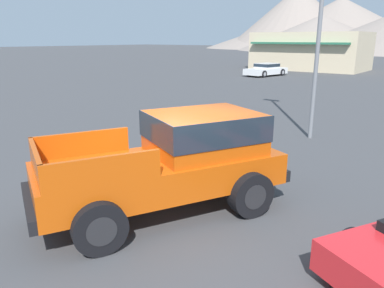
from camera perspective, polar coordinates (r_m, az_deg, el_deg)
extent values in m
plane|color=#424244|center=(8.03, -1.93, -9.42)|extent=(320.00, 320.00, 0.00)
cube|color=#CC4C0C|center=(7.52, -4.71, -4.43)|extent=(3.75, 5.16, 0.63)
cube|color=#CC4C0C|center=(7.70, 1.82, 1.76)|extent=(2.47, 2.66, 0.83)
cube|color=#1E2833|center=(7.66, 1.83, 2.84)|extent=(2.52, 2.71, 0.53)
cube|color=#CC4C0C|center=(7.83, -16.52, 0.04)|extent=(0.89, 1.78, 0.48)
cube|color=#CC4C0C|center=(6.14, -13.34, -4.03)|extent=(0.89, 1.78, 0.48)
cube|color=#CC4C0C|center=(6.87, -22.66, -2.72)|extent=(1.67, 0.84, 0.48)
cube|color=black|center=(8.75, 10.41, -3.06)|extent=(1.74, 0.93, 0.24)
cube|color=black|center=(7.12, -23.53, -8.63)|extent=(1.74, 0.93, 0.24)
cylinder|color=black|center=(9.08, 1.76, -3.29)|extent=(0.68, 0.96, 0.91)
cylinder|color=#232326|center=(9.08, 1.76, -3.29)|extent=(0.53, 0.60, 0.50)
cylinder|color=black|center=(7.54, 8.90, -7.58)|extent=(0.68, 0.96, 0.91)
cylinder|color=#232326|center=(7.54, 8.90, -7.58)|extent=(0.53, 0.60, 0.50)
cylinder|color=black|center=(8.17, -17.11, -6.24)|extent=(0.68, 0.96, 0.91)
cylinder|color=#232326|center=(8.17, -17.11, -6.24)|extent=(0.53, 0.60, 0.50)
cylinder|color=black|center=(6.42, -13.93, -12.24)|extent=(0.68, 0.96, 0.91)
cylinder|color=#232326|center=(6.42, -13.93, -12.24)|extent=(0.53, 0.60, 0.50)
cylinder|color=black|center=(6.42, 23.20, -14.51)|extent=(0.49, 0.67, 0.64)
cylinder|color=#9E9EA3|center=(6.42, 23.20, -14.51)|extent=(0.37, 0.42, 0.35)
cube|color=white|center=(36.76, 11.18, 10.84)|extent=(2.60, 4.77, 0.55)
cube|color=white|center=(36.81, 11.33, 11.63)|extent=(1.92, 2.15, 0.46)
cube|color=#1E2833|center=(36.81, 11.34, 11.72)|extent=(1.96, 2.20, 0.28)
cylinder|color=black|center=(35.13, 10.90, 10.43)|extent=(0.33, 0.66, 0.63)
cylinder|color=#9E9EA3|center=(35.13, 10.90, 10.43)|extent=(0.29, 0.38, 0.35)
cylinder|color=black|center=(36.22, 8.68, 10.68)|extent=(0.33, 0.66, 0.63)
cylinder|color=#9E9EA3|center=(36.22, 8.68, 10.68)|extent=(0.29, 0.38, 0.35)
cylinder|color=black|center=(37.38, 13.58, 10.58)|extent=(0.33, 0.66, 0.63)
cylinder|color=#9E9EA3|center=(37.38, 13.58, 10.58)|extent=(0.29, 0.38, 0.35)
cylinder|color=black|center=(38.41, 11.41, 10.83)|extent=(0.33, 0.66, 0.63)
cylinder|color=#9E9EA3|center=(38.41, 11.41, 10.83)|extent=(0.29, 0.38, 0.35)
cylinder|color=slate|center=(13.63, 19.13, 19.32)|extent=(0.14, 0.14, 8.91)
cube|color=beige|center=(45.73, 17.59, 13.35)|extent=(11.89, 7.14, 4.10)
cube|color=#286B4C|center=(42.07, 15.72, 14.57)|extent=(10.70, 0.70, 0.20)
cone|color=gray|center=(143.70, 15.77, 18.06)|extent=(49.94, 49.94, 21.09)
cone|color=gray|center=(148.12, 14.50, 15.95)|extent=(60.80, 60.80, 10.21)
cone|color=gray|center=(122.08, 18.97, 15.73)|extent=(48.51, 48.51, 10.12)
cone|color=gray|center=(142.96, 21.59, 16.73)|extent=(63.58, 63.58, 16.86)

